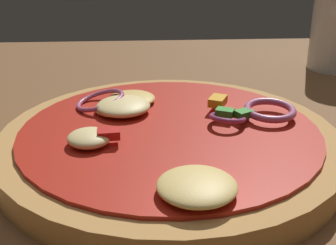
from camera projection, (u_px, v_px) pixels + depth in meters
name	position (u px, v px, depth m)	size (l,w,h in m)	color
dining_table	(185.00, 190.00, 0.35)	(1.19, 0.80, 0.03)	brown
pizza	(168.00, 142.00, 0.36)	(0.26, 0.26, 0.04)	tan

